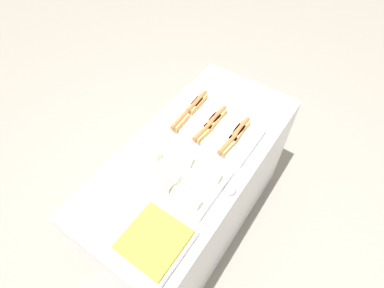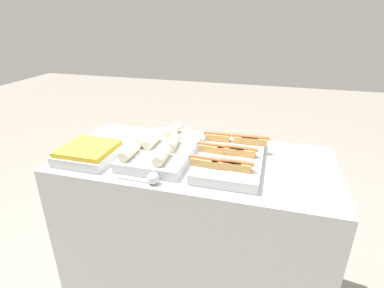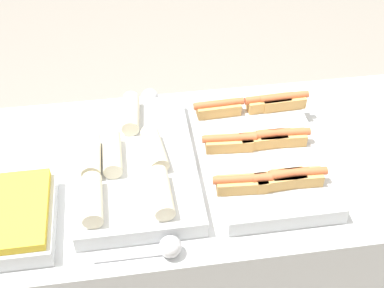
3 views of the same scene
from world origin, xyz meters
TOP-DOWN VIEW (x-y plane):
  - counter at (0.00, 0.00)m, footprint 1.43×0.68m
  - tray_hotdogs at (0.19, 0.00)m, footprint 0.35×0.54m
  - tray_wraps at (-0.18, -0.01)m, footprint 0.33×0.52m
  - serving_spoon_near at (-0.12, -0.29)m, footprint 0.21×0.06m
  - serving_spoon_far at (-0.12, 0.29)m, footprint 0.22×0.06m

SIDE VIEW (x-z plane):
  - counter at x=0.00m, z-range 0.00..0.91m
  - serving_spoon_far at x=-0.12m, z-range 0.90..0.96m
  - serving_spoon_near at x=-0.12m, z-range 0.90..0.96m
  - tray_wraps at x=-0.18m, z-range 0.89..0.99m
  - tray_hotdogs at x=0.19m, z-range 0.89..0.99m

